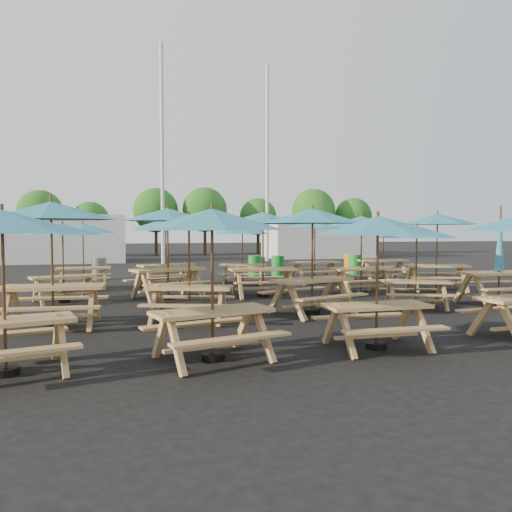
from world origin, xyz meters
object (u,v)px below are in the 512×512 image
object	(u,v)px
picnic_unit_18	(437,223)
waste_bin_2	(278,266)
picnic_unit_14	(362,225)
waste_bin_4	(350,264)
picnic_unit_6	(168,219)
picnic_unit_8	(378,232)
picnic_unit_19	(383,227)
picnic_unit_3	(83,231)
picnic_unit_15	(315,227)
picnic_unit_0	(2,229)
waste_bin_0	(99,269)
waste_bin_1	(255,266)
picnic_unit_7	(166,227)
waste_bin_3	(355,264)
picnic_unit_13	(417,236)
picnic_unit_2	(63,233)
picnic_unit_17	(499,264)
picnic_unit_9	(313,221)
picnic_unit_4	(212,227)
picnic_unit_10	(263,222)
picnic_unit_11	(242,233)
picnic_unit_5	(189,228)
picnic_unit_1	(51,217)

from	to	relation	value
picnic_unit_18	waste_bin_2	xyz separation A→B (m)	(-3.38, 6.02, -1.72)
picnic_unit_14	waste_bin_4	distance (m)	7.38
picnic_unit_6	picnic_unit_8	xyz separation A→B (m)	(2.79, -6.76, -0.33)
picnic_unit_18	picnic_unit_19	distance (m)	3.45
picnic_unit_6	picnic_unit_14	xyz separation A→B (m)	(5.70, -0.38, -0.17)
picnic_unit_3	picnic_unit_15	distance (m)	7.98
picnic_unit_3	waste_bin_4	world-z (taller)	picnic_unit_3
picnic_unit_19	picnic_unit_0	bearing A→B (deg)	-132.57
waste_bin_0	waste_bin_1	bearing A→B (deg)	0.09
picnic_unit_18	picnic_unit_7	bearing A→B (deg)	176.71
waste_bin_3	waste_bin_0	bearing A→B (deg)	178.44
picnic_unit_13	waste_bin_0	bearing A→B (deg)	150.24
picnic_unit_2	waste_bin_0	xyz separation A→B (m)	(0.60, 6.02, -1.41)
picnic_unit_6	picnic_unit_14	distance (m)	5.71
waste_bin_0	waste_bin_1	distance (m)	6.20
picnic_unit_0	picnic_unit_17	xyz separation A→B (m)	(10.81, 3.59, -0.88)
picnic_unit_0	picnic_unit_3	world-z (taller)	picnic_unit_0
waste_bin_1	waste_bin_2	distance (m)	0.96
picnic_unit_0	picnic_unit_8	size ratio (longest dim) A/B	1.22
picnic_unit_9	waste_bin_2	world-z (taller)	picnic_unit_9
picnic_unit_4	picnic_unit_10	xyz separation A→B (m)	(2.60, 6.63, 0.18)
picnic_unit_13	picnic_unit_14	distance (m)	2.85
picnic_unit_2	picnic_unit_11	size ratio (longest dim) A/B	1.04
picnic_unit_14	picnic_unit_15	distance (m)	3.35
picnic_unit_11	picnic_unit_19	world-z (taller)	picnic_unit_19
picnic_unit_11	picnic_unit_13	world-z (taller)	picnic_unit_11
picnic_unit_19	waste_bin_4	xyz separation A→B (m)	(0.10, 3.10, -1.62)
picnic_unit_4	picnic_unit_15	world-z (taller)	picnic_unit_15
picnic_unit_3	picnic_unit_10	world-z (taller)	picnic_unit_10
picnic_unit_2	picnic_unit_13	distance (m)	9.10
picnic_unit_18	picnic_unit_9	bearing A→B (deg)	-132.30
picnic_unit_10	picnic_unit_11	world-z (taller)	picnic_unit_10
picnic_unit_2	picnic_unit_8	bearing A→B (deg)	-70.81
picnic_unit_0	picnic_unit_2	world-z (taller)	picnic_unit_0
picnic_unit_8	picnic_unit_11	world-z (taller)	picnic_unit_8
picnic_unit_8	waste_bin_2	xyz separation A→B (m)	(2.18, 12.50, -1.47)
picnic_unit_0	picnic_unit_18	world-z (taller)	picnic_unit_18
picnic_unit_9	waste_bin_0	size ratio (longest dim) A/B	3.60
picnic_unit_11	waste_bin_0	world-z (taller)	picnic_unit_11
picnic_unit_0	waste_bin_4	world-z (taller)	picnic_unit_0
picnic_unit_5	picnic_unit_8	xyz separation A→B (m)	(2.65, -3.10, -0.07)
picnic_unit_15	picnic_unit_10	bearing A→B (deg)	-139.02
picnic_unit_6	waste_bin_0	size ratio (longest dim) A/B	3.79
picnic_unit_7	picnic_unit_19	xyz separation A→B (m)	(8.22, 0.32, 0.03)
picnic_unit_6	picnic_unit_19	world-z (taller)	picnic_unit_6
picnic_unit_3	picnic_unit_6	bearing A→B (deg)	-49.80
picnic_unit_3	waste_bin_1	world-z (taller)	picnic_unit_3
picnic_unit_1	picnic_unit_2	world-z (taller)	picnic_unit_1
picnic_unit_3	waste_bin_3	world-z (taller)	picnic_unit_3
picnic_unit_2	picnic_unit_18	size ratio (longest dim) A/B	0.87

